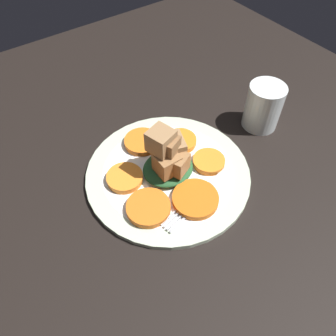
% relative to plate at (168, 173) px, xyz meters
% --- Properties ---
extents(table_slab, '(1.20, 1.20, 0.02)m').
position_rel_plate_xyz_m(table_slab, '(0.00, 0.00, -0.02)').
color(table_slab, black).
rests_on(table_slab, ground).
extents(plate, '(0.30, 0.30, 0.01)m').
position_rel_plate_xyz_m(plate, '(0.00, 0.00, 0.00)').
color(plate, beige).
rests_on(plate, table_slab).
extents(carrot_slice_0, '(0.06, 0.06, 0.01)m').
position_rel_plate_xyz_m(carrot_slice_0, '(0.06, 0.04, 0.01)').
color(carrot_slice_0, orange).
rests_on(carrot_slice_0, plate).
extents(carrot_slice_1, '(0.07, 0.07, 0.01)m').
position_rel_plate_xyz_m(carrot_slice_1, '(-0.00, 0.09, 0.01)').
color(carrot_slice_1, orange).
rests_on(carrot_slice_1, plate).
extents(carrot_slice_2, '(0.07, 0.07, 0.01)m').
position_rel_plate_xyz_m(carrot_slice_2, '(-0.07, 0.03, 0.01)').
color(carrot_slice_2, orange).
rests_on(carrot_slice_2, plate).
extents(carrot_slice_3, '(0.07, 0.07, 0.01)m').
position_rel_plate_xyz_m(carrot_slice_3, '(-0.07, -0.05, 0.01)').
color(carrot_slice_3, orange).
rests_on(carrot_slice_3, plate).
extents(carrot_slice_4, '(0.08, 0.08, 0.01)m').
position_rel_plate_xyz_m(carrot_slice_4, '(0.00, -0.08, 0.01)').
color(carrot_slice_4, '#D76115').
rests_on(carrot_slice_4, plate).
extents(carrot_slice_5, '(0.06, 0.06, 0.01)m').
position_rel_plate_xyz_m(carrot_slice_5, '(0.07, -0.03, 0.01)').
color(carrot_slice_5, orange).
rests_on(carrot_slice_5, plate).
extents(center_pile, '(0.09, 0.08, 0.10)m').
position_rel_plate_xyz_m(center_pile, '(0.00, 0.00, 0.04)').
color(center_pile, '#235128').
rests_on(center_pile, plate).
extents(fork, '(0.17, 0.05, 0.00)m').
position_rel_plate_xyz_m(fork, '(0.01, -0.08, 0.01)').
color(fork, '#B2B2B7').
rests_on(fork, plate).
extents(water_glass, '(0.07, 0.07, 0.09)m').
position_rel_plate_xyz_m(water_glass, '(0.24, -0.00, 0.04)').
color(water_glass, silver).
rests_on(water_glass, table_slab).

